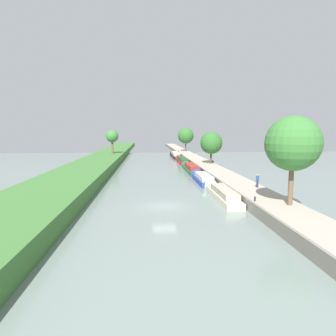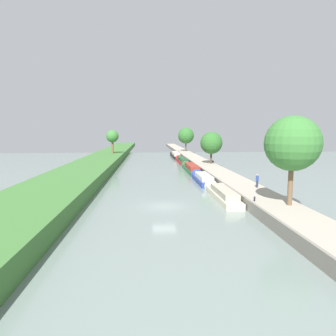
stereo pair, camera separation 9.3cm
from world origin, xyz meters
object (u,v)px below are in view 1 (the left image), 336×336
object	(u,v)px
mooring_bollard_far	(179,151)
park_bench	(212,161)
narrowboat_red	(182,160)
narrowboat_cream	(221,193)
narrowboat_black	(175,155)
narrowboat_blue	(202,178)
mooring_bollard_near	(255,199)
narrowboat_green	(191,168)
person_walking	(257,180)

from	to	relation	value
mooring_bollard_far	park_bench	size ratio (longest dim) A/B	0.30
narrowboat_red	narrowboat_cream	bearing A→B (deg)	-89.86
narrowboat_cream	narrowboat_black	bearing A→B (deg)	90.30
narrowboat_blue	mooring_bollard_near	world-z (taller)	mooring_bollard_near
narrowboat_green	park_bench	size ratio (longest dim) A/B	9.70
narrowboat_green	mooring_bollard_far	xyz separation A→B (m)	(1.89, 40.33, 0.73)
narrowboat_blue	park_bench	size ratio (longest dim) A/B	7.12
park_bench	mooring_bollard_near	bearing A→B (deg)	-95.71
mooring_bollard_far	narrowboat_blue	bearing A→B (deg)	-92.05
narrowboat_cream	mooring_bollard_near	size ratio (longest dim) A/B	26.24
narrowboat_green	narrowboat_red	size ratio (longest dim) A/B	0.92
mooring_bollard_far	park_bench	xyz separation A→B (m)	(3.53, -35.62, 0.12)
narrowboat_red	person_walking	xyz separation A→B (m)	(4.64, -39.73, 1.39)
person_walking	narrowboat_blue	bearing A→B (deg)	113.43
park_bench	narrowboat_cream	bearing A→B (deg)	-100.27
narrowboat_black	narrowboat_green	bearing A→B (deg)	-89.81
narrowboat_blue	narrowboat_green	world-z (taller)	narrowboat_green
narrowboat_blue	narrowboat_green	xyz separation A→B (m)	(0.01, 12.71, 0.04)
person_walking	park_bench	bearing A→B (deg)	88.62
narrowboat_green	narrowboat_black	size ratio (longest dim) A/B	0.87
narrowboat_blue	mooring_bollard_far	distance (m)	53.08
narrowboat_black	mooring_bollard_near	bearing A→B (deg)	-88.19
mooring_bollard_near	mooring_bollard_far	distance (m)	70.93
narrowboat_blue	narrowboat_red	xyz separation A→B (m)	(0.11, 28.78, 0.03)
narrowboat_blue	mooring_bollard_near	xyz separation A→B (m)	(1.90, -17.89, 0.77)
mooring_bollard_near	narrowboat_red	bearing A→B (deg)	92.20
narrowboat_red	mooring_bollard_near	distance (m)	46.72
narrowboat_red	park_bench	world-z (taller)	park_bench
narrowboat_cream	narrowboat_green	xyz separation A→B (m)	(-0.19, 24.12, 0.05)
narrowboat_red	narrowboat_black	distance (m)	16.44
narrowboat_blue	person_walking	distance (m)	12.02
narrowboat_green	narrowboat_cream	bearing A→B (deg)	-89.54
narrowboat_cream	mooring_bollard_far	bearing A→B (deg)	88.49
narrowboat_green	mooring_bollard_far	world-z (taller)	mooring_bollard_far
narrowboat_black	mooring_bollard_far	xyz separation A→B (m)	(2.00, 7.82, 0.69)
narrowboat_cream	park_bench	distance (m)	29.31
narrowboat_blue	narrowboat_black	xyz separation A→B (m)	(-0.10, 45.22, 0.08)
narrowboat_blue	narrowboat_black	bearing A→B (deg)	90.12
narrowboat_green	narrowboat_red	world-z (taller)	narrowboat_green
mooring_bollard_near	mooring_bollard_far	world-z (taller)	same
narrowboat_blue	person_walking	xyz separation A→B (m)	(4.74, -10.95, 1.42)
mooring_bollard_near	mooring_bollard_far	size ratio (longest dim) A/B	1.00
narrowboat_black	mooring_bollard_near	distance (m)	63.15
mooring_bollard_far	park_bench	bearing A→B (deg)	-84.34
narrowboat_blue	park_bench	world-z (taller)	park_bench
narrowboat_blue	mooring_bollard_far	world-z (taller)	mooring_bollard_far
narrowboat_green	park_bench	world-z (taller)	park_bench
mooring_bollard_near	park_bench	bearing A→B (deg)	84.29
person_walking	mooring_bollard_near	xyz separation A→B (m)	(-2.85, -6.95, -0.65)
narrowboat_red	park_bench	bearing A→B (deg)	-64.91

